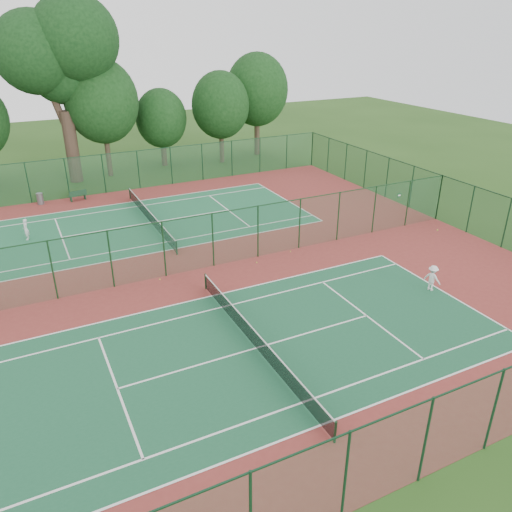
# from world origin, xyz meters

# --- Properties ---
(ground) EXTENTS (120.00, 120.00, 0.00)m
(ground) POSITION_xyz_m (0.00, 0.00, 0.00)
(ground) COLOR #264A17
(ground) RESTS_ON ground
(red_pad) EXTENTS (40.00, 36.00, 0.01)m
(red_pad) POSITION_xyz_m (0.00, 0.00, 0.01)
(red_pad) COLOR maroon
(red_pad) RESTS_ON ground
(court_near) EXTENTS (23.77, 10.97, 0.01)m
(court_near) POSITION_xyz_m (0.00, -9.00, 0.01)
(court_near) COLOR #1B5535
(court_near) RESTS_ON red_pad
(court_far) EXTENTS (23.77, 10.97, 0.01)m
(court_far) POSITION_xyz_m (0.00, 9.00, 0.01)
(court_far) COLOR #20653F
(court_far) RESTS_ON red_pad
(fence_north) EXTENTS (40.00, 0.09, 3.50)m
(fence_north) POSITION_xyz_m (0.00, 18.00, 1.76)
(fence_north) COLOR #1B5333
(fence_north) RESTS_ON ground
(fence_south) EXTENTS (40.00, 0.09, 3.50)m
(fence_south) POSITION_xyz_m (0.00, -18.00, 1.76)
(fence_south) COLOR #194B2F
(fence_south) RESTS_ON ground
(fence_east) EXTENTS (0.09, 36.00, 3.50)m
(fence_east) POSITION_xyz_m (20.00, 0.00, 1.76)
(fence_east) COLOR #17452D
(fence_east) RESTS_ON ground
(fence_divider) EXTENTS (40.00, 0.09, 3.50)m
(fence_divider) POSITION_xyz_m (0.00, 0.00, 1.76)
(fence_divider) COLOR #184A2C
(fence_divider) RESTS_ON ground
(tennis_net_near) EXTENTS (0.10, 12.90, 0.97)m
(tennis_net_near) POSITION_xyz_m (0.00, -9.00, 0.54)
(tennis_net_near) COLOR #13351A
(tennis_net_near) RESTS_ON ground
(tennis_net_far) EXTENTS (0.10, 12.90, 0.97)m
(tennis_net_far) POSITION_xyz_m (0.00, 9.00, 0.54)
(tennis_net_far) COLOR #12321D
(tennis_net_far) RESTS_ON ground
(player_near) EXTENTS (0.83, 1.10, 1.51)m
(player_near) POSITION_xyz_m (11.37, -8.38, 0.78)
(player_near) COLOR silver
(player_near) RESTS_ON court_near
(player_far) EXTENTS (0.45, 0.60, 1.50)m
(player_far) POSITION_xyz_m (-8.57, 9.67, 0.77)
(player_far) COLOR silver
(player_far) RESTS_ON court_far
(trash_bin) EXTENTS (0.58, 0.58, 0.95)m
(trash_bin) POSITION_xyz_m (-7.04, 17.29, 0.49)
(trash_bin) COLOR slate
(trash_bin) RESTS_ON red_pad
(bench) EXTENTS (1.53, 0.68, 0.91)m
(bench) POSITION_xyz_m (-4.08, 16.89, 0.48)
(bench) COLOR #12341D
(bench) RESTS_ON red_pad
(stray_ball_a) EXTENTS (0.07, 0.07, 0.07)m
(stray_ball_a) POSITION_xyz_m (6.86, -0.34, 0.04)
(stray_ball_a) COLOR #B4C92E
(stray_ball_a) RESTS_ON red_pad
(stray_ball_b) EXTENTS (0.07, 0.07, 0.07)m
(stray_ball_b) POSITION_xyz_m (4.10, -0.86, 0.04)
(stray_ball_b) COLOR #BADE33
(stray_ball_b) RESTS_ON red_pad
(stray_ball_c) EXTENTS (0.07, 0.07, 0.07)m
(stray_ball_c) POSITION_xyz_m (-2.03, -0.36, 0.05)
(stray_ball_c) COLOR #D5ED37
(stray_ball_c) RESTS_ON red_pad
(big_tree) EXTENTS (10.61, 7.77, 16.31)m
(big_tree) POSITION_xyz_m (-3.19, 23.19, 11.55)
(big_tree) COLOR #38271E
(big_tree) RESTS_ON ground
(evergreen_row) EXTENTS (39.00, 5.00, 12.00)m
(evergreen_row) POSITION_xyz_m (0.50, 24.25, 0.00)
(evergreen_row) COLOR black
(evergreen_row) RESTS_ON ground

